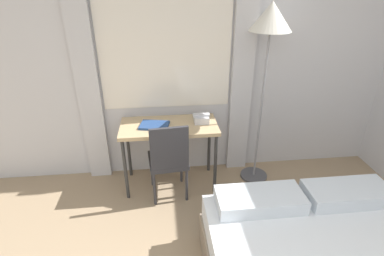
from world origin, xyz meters
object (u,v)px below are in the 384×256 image
at_px(desk, 169,131).
at_px(book, 154,125).
at_px(standing_lamp, 270,30).
at_px(desk_chair, 169,158).
at_px(telephone, 201,118).

height_order(desk, book, book).
bearing_deg(standing_lamp, desk_chair, -166.02).
bearing_deg(standing_lamp, desk, -179.18).
bearing_deg(desk_chair, book, 115.14).
height_order(desk, standing_lamp, standing_lamp).
relative_size(desk, book, 3.10).
height_order(standing_lamp, telephone, standing_lamp).
distance_m(desk_chair, book, 0.38).
distance_m(desk_chair, telephone, 0.55).
bearing_deg(telephone, desk_chair, -143.65).
distance_m(desk, desk_chair, 0.30).
distance_m(desk, telephone, 0.37).
bearing_deg(desk, desk_chair, -95.39).
bearing_deg(desk, telephone, 5.59).
height_order(desk_chair, book, desk_chair).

